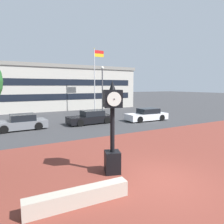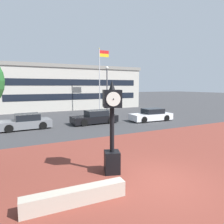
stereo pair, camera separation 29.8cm
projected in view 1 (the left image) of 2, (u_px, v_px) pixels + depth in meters
name	position (u px, v px, depth m)	size (l,w,h in m)	color
ground_plane	(159.00, 181.00, 7.69)	(200.00, 200.00, 0.00)	#38383A
plaza_brick_paving	(135.00, 167.00, 9.07)	(44.00, 11.17, 0.01)	brown
planter_wall	(79.00, 197.00, 6.12)	(3.20, 0.40, 0.50)	#ADA393
street_clock	(112.00, 129.00, 8.21)	(0.88, 0.89, 3.83)	black
car_street_near	(91.00, 118.00, 19.46)	(4.46, 1.96, 1.28)	black
car_street_mid	(147.00, 115.00, 21.22)	(4.49, 2.01, 1.28)	silver
car_street_distant	(21.00, 123.00, 16.77)	(4.19, 2.11, 1.28)	slate
flagpole_primary	(95.00, 76.00, 27.13)	(1.46, 0.14, 8.62)	silver
civic_building	(60.00, 87.00, 35.58)	(22.30, 14.08, 6.72)	#B2ADA3
street_lamp_post	(102.00, 86.00, 23.59)	(0.36, 0.36, 5.88)	#4C4C51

